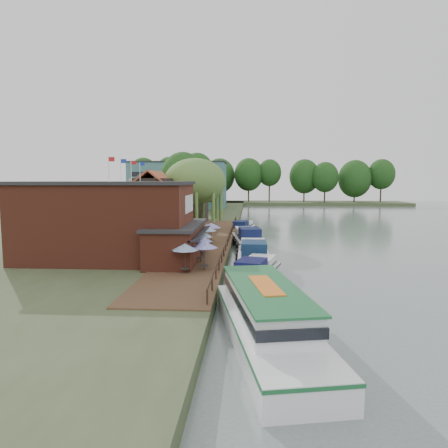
{
  "coord_description": "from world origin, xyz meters",
  "views": [
    {
      "loc": [
        -2.84,
        -36.62,
        8.35
      ],
      "look_at": [
        -6.0,
        12.0,
        3.0
      ],
      "focal_mm": 32.0,
      "sensor_mm": 36.0,
      "label": 1
    }
  ],
  "objects": [
    {
      "name": "cottage_b",
      "position": [
        -18.0,
        24.0,
        5.25
      ],
      "size": [
        9.6,
        8.6,
        8.5
      ],
      "primitive_type": null,
      "color": "beige",
      "rests_on": "land_bank"
    },
    {
      "name": "land_bank",
      "position": [
        -30.0,
        35.0,
        0.5
      ],
      "size": [
        50.0,
        140.0,
        1.0
      ],
      "primitive_type": "cube",
      "color": "#384728",
      "rests_on": "ground"
    },
    {
      "name": "umbrella_0",
      "position": [
        -7.85,
        -6.26,
        2.29
      ],
      "size": [
        2.07,
        2.07,
        2.38
      ],
      "primitive_type": null,
      "color": "navy",
      "rests_on": "quay_deck"
    },
    {
      "name": "bank_tree_4",
      "position": [
        -17.73,
        85.82,
        6.06
      ],
      "size": [
        6.2,
        6.2,
        10.11
      ],
      "primitive_type": null,
      "color": "#143811",
      "rests_on": "land_bank"
    },
    {
      "name": "quay_deck",
      "position": [
        -8.0,
        10.0,
        1.05
      ],
      "size": [
        6.0,
        50.0,
        0.1
      ],
      "primitive_type": "cube",
      "color": "#47301E",
      "rests_on": "land_bank"
    },
    {
      "name": "cruiser_1",
      "position": [
        -2.45,
        2.63,
        1.29
      ],
      "size": [
        3.53,
        10.6,
        2.59
      ],
      "primitive_type": null,
      "rotation": [
        0.0,
        0.0,
        0.01
      ],
      "color": "white",
      "rests_on": "ground"
    },
    {
      "name": "cottage_a",
      "position": [
        -15.0,
        14.0,
        5.25
      ],
      "size": [
        8.6,
        7.6,
        8.5
      ],
      "primitive_type": null,
      "color": "black",
      "rests_on": "land_bank"
    },
    {
      "name": "cottage_c",
      "position": [
        -14.0,
        33.0,
        5.25
      ],
      "size": [
        7.6,
        7.6,
        8.5
      ],
      "primitive_type": null,
      "color": "black",
      "rests_on": "land_bank"
    },
    {
      "name": "cruiser_3",
      "position": [
        -3.86,
        25.94,
        1.08
      ],
      "size": [
        4.68,
        9.45,
        2.16
      ],
      "primitive_type": null,
      "rotation": [
        0.0,
        0.0,
        -0.2
      ],
      "color": "white",
      "rests_on": "ground"
    },
    {
      "name": "ground",
      "position": [
        0.0,
        0.0,
        0.0
      ],
      "size": [
        260.0,
        260.0,
        0.0
      ],
      "primitive_type": "plane",
      "color": "slate",
      "rests_on": "ground"
    },
    {
      "name": "willow",
      "position": [
        -10.5,
        19.0,
        6.21
      ],
      "size": [
        8.6,
        8.6,
        10.43
      ],
      "primitive_type": null,
      "color": "#476B2D",
      "rests_on": "land_bank"
    },
    {
      "name": "swan",
      "position": [
        -2.93,
        -10.51,
        0.22
      ],
      "size": [
        0.44,
        0.44,
        0.44
      ],
      "primitive_type": "sphere",
      "color": "white",
      "rests_on": "ground"
    },
    {
      "name": "hotel_block",
      "position": [
        -22.0,
        70.0,
        7.15
      ],
      "size": [
        25.4,
        12.4,
        12.3
      ],
      "primitive_type": null,
      "color": "#38666B",
      "rests_on": "land_bank"
    },
    {
      "name": "bank_tree_2",
      "position": [
        -13.73,
        56.84,
        6.42
      ],
      "size": [
        7.32,
        7.32,
        10.83
      ],
      "primitive_type": null,
      "color": "#143811",
      "rests_on": "land_bank"
    },
    {
      "name": "cruiser_2",
      "position": [
        -3.12,
        13.22,
        1.32
      ],
      "size": [
        4.94,
        11.13,
        2.64
      ],
      "primitive_type": null,
      "rotation": [
        0.0,
        0.0,
        0.14
      ],
      "color": "silver",
      "rests_on": "ground"
    },
    {
      "name": "bank_tree_3",
      "position": [
        -13.95,
        77.68,
        7.1
      ],
      "size": [
        7.93,
        7.93,
        12.21
      ],
      "primitive_type": null,
      "color": "#143811",
      "rests_on": "land_bank"
    },
    {
      "name": "bank_tree_1",
      "position": [
        -14.3,
        50.15,
        7.66
      ],
      "size": [
        7.23,
        7.23,
        13.31
      ],
      "primitive_type": null,
      "color": "#143811",
      "rests_on": "land_bank"
    },
    {
      "name": "umbrella_5",
      "position": [
        -7.28,
        8.77,
        2.29
      ],
      "size": [
        2.33,
        2.33,
        2.38
      ],
      "primitive_type": null,
      "color": "#1B1C99",
      "rests_on": "quay_deck"
    },
    {
      "name": "cruiser_0",
      "position": [
        -2.27,
        -4.46,
        1.11
      ],
      "size": [
        5.24,
        9.7,
        2.22
      ],
      "primitive_type": null,
      "rotation": [
        0.0,
        0.0,
        -0.26
      ],
      "color": "silver",
      "rests_on": "ground"
    },
    {
      "name": "pub",
      "position": [
        -14.0,
        -1.0,
        4.65
      ],
      "size": [
        20.0,
        11.0,
        7.3
      ],
      "primitive_type": null,
      "color": "maroon",
      "rests_on": "land_bank"
    },
    {
      "name": "umbrella_1",
      "position": [
        -6.51,
        -4.95,
        2.29
      ],
      "size": [
        2.24,
        2.24,
        2.38
      ],
      "primitive_type": null,
      "color": "#1B1B99",
      "rests_on": "quay_deck"
    },
    {
      "name": "bank_tree_5",
      "position": [
        -17.28,
        94.21,
        7.23
      ],
      "size": [
        8.66,
        8.66,
        12.47
      ],
      "primitive_type": null,
      "color": "#143811",
      "rests_on": "land_bank"
    },
    {
      "name": "tour_boat",
      "position": [
        -1.86,
        -16.9,
        1.49
      ],
      "size": [
        6.39,
        14.15,
        2.98
      ],
      "primitive_type": null,
      "rotation": [
        0.0,
        0.0,
        0.19
      ],
      "color": "silver",
      "rests_on": "ground"
    },
    {
      "name": "quay_rail",
      "position": [
        -5.3,
        10.5,
        1.5
      ],
      "size": [
        0.2,
        49.0,
        1.0
      ],
      "primitive_type": null,
      "color": "black",
      "rests_on": "land_bank"
    },
    {
      "name": "umbrella_3",
      "position": [
        -7.42,
        1.24,
        2.29
      ],
      "size": [
        2.04,
        2.04,
        2.38
      ],
      "primitive_type": null,
      "color": "#1B4A97",
      "rests_on": "quay_deck"
    },
    {
      "name": "umbrella_4",
      "position": [
        -7.55,
        5.82,
        2.29
      ],
      "size": [
        2.28,
        2.28,
        2.38
      ],
      "primitive_type": null,
      "color": "#1B4599",
      "rests_on": "quay_deck"
    },
    {
      "name": "umbrella_2",
      "position": [
        -7.22,
        -1.68,
        2.29
      ],
      "size": [
        2.19,
        2.19,
        2.38
      ],
      "primitive_type": null,
      "color": "navy",
      "rests_on": "quay_deck"
    },
    {
      "name": "bank_tree_0",
      "position": [
        -16.06,
        42.0,
        7.47
      ],
      "size": [
        8.94,
        8.94,
        12.94
      ],
      "primitive_type": null,
      "color": "#143811",
      "rests_on": "land_bank"
    }
  ]
}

